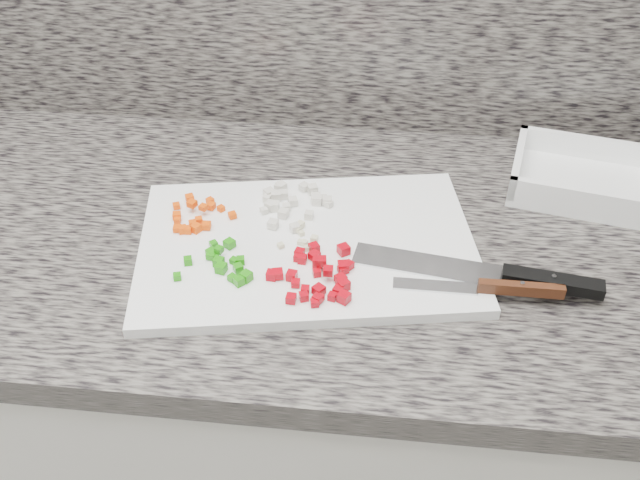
{
  "coord_description": "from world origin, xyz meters",
  "views": [
    {
      "loc": [
        0.22,
        0.64,
        1.53
      ],
      "look_at": [
        0.14,
        1.37,
        0.94
      ],
      "focal_mm": 40.0,
      "sensor_mm": 36.0,
      "label": 1
    }
  ],
  "objects": [
    {
      "name": "cabinet",
      "position": [
        0.0,
        1.44,
        0.43
      ],
      "size": [
        3.92,
        0.62,
        0.86
      ],
      "primitive_type": "cube",
      "color": "silver",
      "rests_on": "ground"
    },
    {
      "name": "paring_knife",
      "position": [
        0.37,
        1.32,
        0.92
      ],
      "size": [
        0.21,
        0.02,
        0.02
      ],
      "rotation": [
        0.0,
        0.0,
        -0.0
      ],
      "color": "silver",
      "rests_on": "cutting_board"
    },
    {
      "name": "cutting_board",
      "position": [
        0.12,
        1.39,
        0.91
      ],
      "size": [
        0.51,
        0.38,
        0.02
      ],
      "primitive_type": "cube",
      "rotation": [
        0.0,
        0.0,
        0.18
      ],
      "color": "white",
      "rests_on": "countertop"
    },
    {
      "name": "countertop",
      "position": [
        0.0,
        1.44,
        0.88
      ],
      "size": [
        3.96,
        0.64,
        0.04
      ],
      "primitive_type": "cube",
      "color": "#656059",
      "rests_on": "cabinet"
    },
    {
      "name": "green_pepper_pile",
      "position": [
        0.02,
        1.33,
        0.92
      ],
      "size": [
        0.1,
        0.09,
        0.02
      ],
      "color": "#1E870C",
      "rests_on": "cutting_board"
    },
    {
      "name": "onion_pile",
      "position": [
        0.09,
        1.47,
        0.92
      ],
      "size": [
        0.11,
        0.12,
        0.01
      ],
      "color": "beige",
      "rests_on": "cutting_board"
    },
    {
      "name": "carrot_pile",
      "position": [
        -0.05,
        1.42,
        0.92
      ],
      "size": [
        0.1,
        0.09,
        0.02
      ],
      "color": "#F14B05",
      "rests_on": "cutting_board"
    },
    {
      "name": "red_pepper_pile",
      "position": [
        0.14,
        1.32,
        0.92
      ],
      "size": [
        0.11,
        0.12,
        0.02
      ],
      "color": "#AC020E",
      "rests_on": "cutting_board"
    },
    {
      "name": "tray",
      "position": [
        0.53,
        1.58,
        0.92
      ],
      "size": [
        0.26,
        0.21,
        0.05
      ],
      "rotation": [
        0.0,
        0.0,
        -0.21
      ],
      "color": "white",
      "rests_on": "countertop"
    },
    {
      "name": "chef_knife",
      "position": [
        0.38,
        1.34,
        0.92
      ],
      "size": [
        0.32,
        0.08,
        0.02
      ],
      "rotation": [
        0.0,
        0.0,
        -0.15
      ],
      "color": "silver",
      "rests_on": "cutting_board"
    },
    {
      "name": "garlic_pile",
      "position": [
        0.11,
        1.4,
        0.92
      ],
      "size": [
        0.05,
        0.06,
        0.01
      ],
      "color": "beige",
      "rests_on": "cutting_board"
    }
  ]
}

